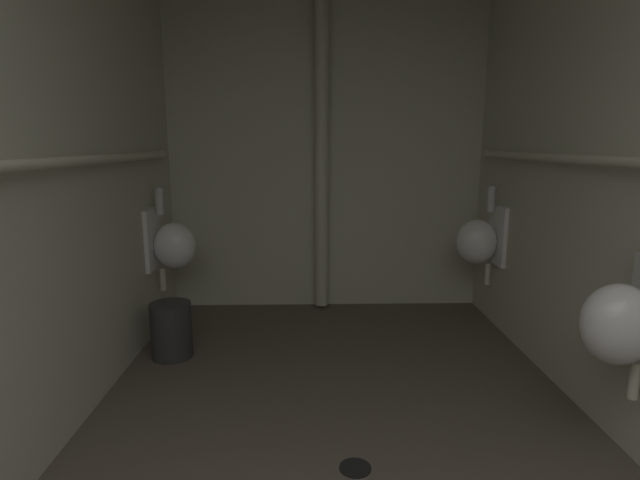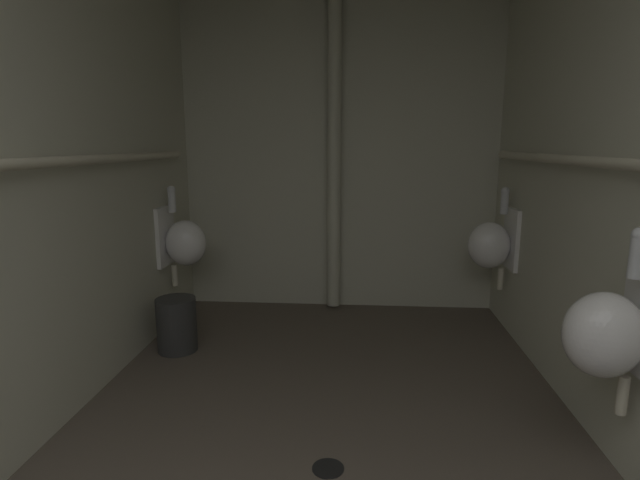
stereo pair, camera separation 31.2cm
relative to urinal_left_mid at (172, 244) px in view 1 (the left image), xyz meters
The scene contains 9 objects.
floor 2.10m from the urinal_left_mid, 54.87° to the right, with size 2.69×4.55×0.08m, color brown.
wall_back 1.46m from the urinal_left_mid, 28.84° to the left, with size 2.69×0.06×2.68m, color beige.
urinal_left_mid is the anchor object (origin of this frame).
urinal_right_mid 2.80m from the urinal_left_mid, 35.71° to the right, with size 0.32×0.30×0.76m.
urinal_right_far 2.28m from the urinal_left_mid, ahead, with size 0.32×0.30×0.76m.
supply_pipe_left 1.75m from the urinal_left_mid, 93.07° to the right, with size 0.06×3.73×0.06m.
standpipe_back_wall 1.39m from the urinal_left_mid, 25.18° to the left, with size 0.11×0.11×2.63m, color beige.
floor_drain 2.12m from the urinal_left_mid, 53.93° to the right, with size 0.14×0.14×0.01m, color black.
waste_bin 0.67m from the urinal_left_mid, 78.46° to the right, with size 0.26×0.26×0.36m, color #2D2D2D.
Camera 1 is at (-0.15, 0.30, 1.38)m, focal length 27.88 mm.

